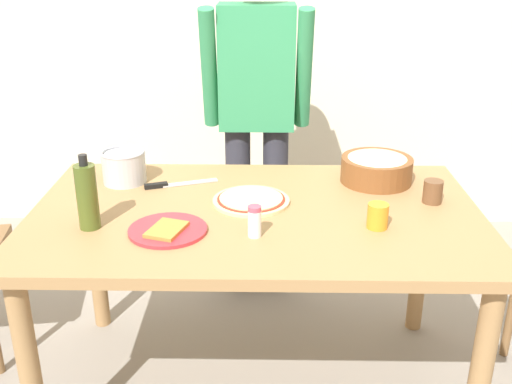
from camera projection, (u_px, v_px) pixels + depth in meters
name	position (u px, v px, depth m)	size (l,w,h in m)	color
ground	(256.00, 382.00, 2.43)	(8.00, 8.00, 0.00)	gray
wall_back	(261.00, 8.00, 3.41)	(5.60, 0.10, 2.60)	beige
dining_table	(256.00, 233.00, 2.18)	(1.60, 0.96, 0.76)	#A37A4C
person_cook	(257.00, 108.00, 2.77)	(0.49, 0.25, 1.62)	#2D2D38
pizza_raw_on_board	(251.00, 200.00, 2.20)	(0.28, 0.28, 0.02)	beige
plate_with_slice	(168.00, 230.00, 1.97)	(0.26, 0.26, 0.02)	red
popcorn_bowl	(377.00, 167.00, 2.38)	(0.28, 0.28, 0.11)	brown
olive_oil_bottle	(87.00, 196.00, 1.97)	(0.07, 0.07, 0.26)	#47561E
steel_pot	(124.00, 166.00, 2.37)	(0.17, 0.17, 0.13)	#B7B7BC
cup_orange	(378.00, 216.00, 1.99)	(0.07, 0.07, 0.09)	orange
cup_small_brown	(433.00, 192.00, 2.19)	(0.07, 0.07, 0.09)	brown
salt_shaker	(253.00, 221.00, 1.93)	(0.04, 0.04, 0.11)	white
chef_knife	(172.00, 184.00, 2.36)	(0.28, 0.12, 0.02)	silver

